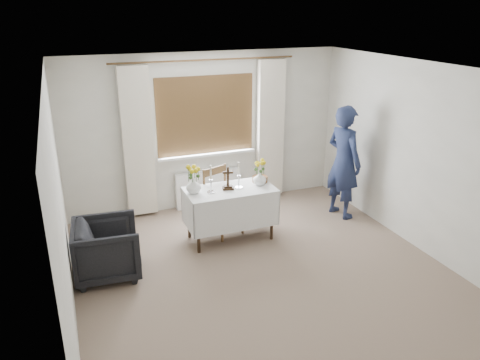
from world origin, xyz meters
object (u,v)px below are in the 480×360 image
Objects in this scene: flower_vase_right at (260,178)px; armchair at (107,249)px; wooden_chair at (224,202)px; wooden_cross at (228,178)px; flower_vase_left at (194,186)px; person at (344,162)px; altar_table at (230,214)px.

armchair is at bearing -170.38° from flower_vase_right.
wooden_cross is (0.00, -0.19, 0.43)m from wooden_chair.
wooden_cross is 1.54× the size of flower_vase_left.
person reaches higher than flower_vase_right.
wooden_chair is at bearing 103.12° from wooden_cross.
armchair is 1.39m from flower_vase_left.
armchair is at bearing -167.93° from altar_table.
wooden_cross reaches higher than flower_vase_right.
altar_table is at bearing 179.86° from flower_vase_right.
person is (1.92, 0.14, 0.50)m from altar_table.
person is 1.48m from flower_vase_right.
person is at bearing 2.38° from flower_vase_left.
person is at bearing 16.48° from wooden_cross.
armchair is 3.70× the size of flower_vase_left.
person is 8.34× the size of flower_vase_left.
wooden_chair is 1.80m from armchair.
person reaches higher than armchair.
wooden_cross is (-1.94, -0.13, 0.04)m from person.
armchair is 2.40× the size of wooden_cross.
flower_vase_right is at bearing -75.73° from armchair.
wooden_cross reaches higher than flower_vase_left.
flower_vase_left is at bearing 79.87° from person.
person is at bearing -77.45° from armchair.
flower_vase_right is at bearing -43.03° from wooden_chair.
altar_table is at bearing -3.97° from flower_vase_left.
flower_vase_left is 0.96m from flower_vase_right.
armchair is at bearing 85.40° from person.
wooden_chair is 0.63m from flower_vase_right.
person is (1.95, -0.06, 0.39)m from wooden_chair.
flower_vase_right is (0.45, -0.00, 0.48)m from altar_table.
wooden_chair is 5.05× the size of flower_vase_right.
altar_table is at bearing -73.28° from armchair.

